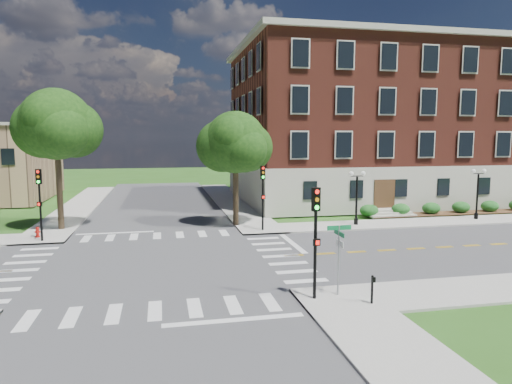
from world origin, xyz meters
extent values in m
plane|color=#285116|center=(0.00, 0.00, 0.00)|extent=(160.00, 160.00, 0.00)
cube|color=#3D3D3F|center=(0.00, 0.00, 0.01)|extent=(90.00, 12.00, 0.01)
cube|color=#3D3D3F|center=(0.00, 0.00, 0.01)|extent=(12.00, 90.00, 0.01)
cube|color=#9E9B93|center=(23.00, 7.75, 0.06)|extent=(34.00, 3.50, 0.12)
cube|color=#9E9B93|center=(7.75, 23.00, 0.06)|extent=(3.50, 34.00, 0.12)
cube|color=#9E9B93|center=(-7.75, 23.00, 0.06)|extent=(3.50, 34.00, 0.12)
cube|color=silver|center=(8.80, 3.00, 0.00)|extent=(0.40, 5.50, 0.00)
cube|color=#AFAC9A|center=(24.00, 22.00, 2.22)|extent=(30.00, 20.00, 4.20)
cube|color=maroon|center=(24.00, 22.00, 10.22)|extent=(29.55, 19.70, 11.80)
cube|color=#AFAC9A|center=(24.00, 22.00, 16.37)|extent=(30.60, 20.60, 0.50)
cube|color=#472D19|center=(20.00, 11.96, 1.82)|extent=(2.00, 0.10, 2.80)
cylinder|color=black|center=(-7.08, 10.73, 2.72)|extent=(0.44, 0.44, 5.20)
sphere|color=#13330E|center=(-7.08, 10.73, 7.94)|extent=(5.26, 5.26, 5.26)
cylinder|color=black|center=(6.09, 9.65, 2.16)|extent=(0.44, 0.44, 4.07)
sphere|color=#13330E|center=(6.09, 9.65, 6.60)|extent=(4.81, 4.81, 4.81)
cylinder|color=black|center=(6.71, -7.43, 2.02)|extent=(0.14, 0.14, 3.80)
cube|color=black|center=(6.71, -7.43, 4.42)|extent=(0.37, 0.30, 1.00)
cylinder|color=red|center=(6.71, -7.56, 4.75)|extent=(0.19, 0.10, 0.18)
cylinder|color=orange|center=(6.71, -7.56, 4.42)|extent=(0.19, 0.10, 0.18)
cylinder|color=#19E533|center=(6.71, -7.56, 4.09)|extent=(0.19, 0.10, 0.18)
cube|color=black|center=(6.71, -7.61, 2.62)|extent=(0.32, 0.20, 0.30)
cylinder|color=black|center=(7.70, 7.13, 2.02)|extent=(0.14, 0.14, 3.80)
cube|color=black|center=(7.70, 7.13, 4.42)|extent=(0.35, 0.26, 1.00)
cylinder|color=red|center=(7.70, 7.00, 4.75)|extent=(0.18, 0.07, 0.18)
cylinder|color=orange|center=(7.70, 7.00, 4.42)|extent=(0.18, 0.07, 0.18)
cylinder|color=#19E533|center=(7.70, 7.00, 4.09)|extent=(0.18, 0.07, 0.18)
cube|color=black|center=(7.70, 6.95, 2.62)|extent=(0.31, 0.16, 0.30)
cylinder|color=black|center=(-7.51, 6.71, 2.02)|extent=(0.14, 0.14, 3.80)
cube|color=black|center=(-7.51, 6.71, 4.42)|extent=(0.38, 0.31, 1.00)
cylinder|color=red|center=(-7.51, 6.58, 4.75)|extent=(0.19, 0.11, 0.18)
cylinder|color=orange|center=(-7.51, 6.58, 4.42)|extent=(0.19, 0.11, 0.18)
cylinder|color=#19E533|center=(-7.51, 6.58, 4.09)|extent=(0.19, 0.11, 0.18)
cube|color=black|center=(-7.51, 6.53, 2.62)|extent=(0.32, 0.21, 0.30)
cylinder|color=black|center=(15.41, 7.73, 0.37)|extent=(0.32, 0.32, 0.50)
cylinder|color=black|center=(15.41, 7.73, 2.02)|extent=(0.16, 0.16, 3.80)
cube|color=black|center=(15.41, 7.73, 3.97)|extent=(1.00, 0.06, 0.06)
sphere|color=white|center=(14.91, 7.73, 4.17)|extent=(0.36, 0.36, 0.36)
sphere|color=white|center=(15.91, 7.73, 4.17)|extent=(0.36, 0.36, 0.36)
cylinder|color=black|center=(26.40, 7.96, 0.37)|extent=(0.32, 0.32, 0.50)
cylinder|color=black|center=(26.40, 7.96, 2.02)|extent=(0.16, 0.16, 3.80)
cube|color=black|center=(26.40, 7.96, 3.97)|extent=(1.00, 0.06, 0.06)
sphere|color=white|center=(25.90, 7.96, 4.17)|extent=(0.36, 0.36, 0.36)
sphere|color=white|center=(26.90, 7.96, 4.17)|extent=(0.36, 0.36, 0.36)
cylinder|color=gray|center=(7.86, -7.22, 1.67)|extent=(0.07, 0.07, 3.10)
cube|color=#0E723C|center=(7.86, -7.22, 3.12)|extent=(1.10, 0.03, 0.20)
cube|color=#0E723C|center=(7.86, -7.22, 2.87)|extent=(0.03, 1.10, 0.20)
cube|color=silver|center=(7.91, -7.22, 2.42)|extent=(0.03, 0.75, 0.25)
cylinder|color=black|center=(8.85, -8.49, 0.72)|extent=(0.10, 0.10, 1.20)
cube|color=black|center=(8.85, -8.61, 1.17)|extent=(0.14, 0.08, 0.22)
cylinder|color=red|center=(-8.07, 7.91, 0.17)|extent=(0.32, 0.32, 0.10)
cylinder|color=red|center=(-8.07, 7.91, 0.42)|extent=(0.22, 0.22, 0.60)
sphere|color=red|center=(-8.07, 7.91, 0.75)|extent=(0.24, 0.24, 0.24)
cylinder|color=red|center=(-8.07, 7.91, 0.50)|extent=(0.35, 0.12, 0.12)
cylinder|color=red|center=(-8.07, 7.91, 0.50)|extent=(0.12, 0.35, 0.12)
camera|label=1|loc=(0.38, -25.42, 7.02)|focal=32.00mm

